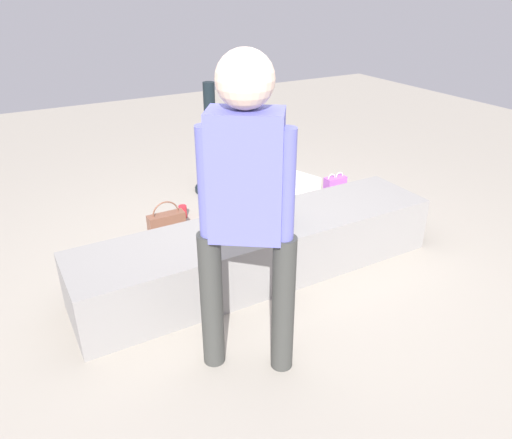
% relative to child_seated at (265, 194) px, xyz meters
% --- Properties ---
extents(ground_plane, '(12.00, 12.00, 0.00)m').
position_rel_child_seated_xyz_m(ground_plane, '(-0.03, -0.01, -0.62)').
color(ground_plane, gray).
extents(concrete_ledge, '(2.63, 0.59, 0.41)m').
position_rel_child_seated_xyz_m(concrete_ledge, '(-0.03, -0.01, -0.42)').
color(concrete_ledge, gray).
rests_on(concrete_ledge, ground_plane).
extents(child_seated, '(0.28, 0.34, 0.48)m').
position_rel_child_seated_xyz_m(child_seated, '(0.00, 0.00, 0.00)').
color(child_seated, '#202E44').
rests_on(child_seated, concrete_ledge).
extents(adult_standing, '(0.43, 0.37, 1.68)m').
position_rel_child_seated_xyz_m(adult_standing, '(-0.55, -0.76, 0.39)').
color(adult_standing, '#363734').
rests_on(adult_standing, ground_plane).
extents(cake_plate, '(0.22, 0.22, 0.07)m').
position_rel_child_seated_xyz_m(cake_plate, '(-0.25, 0.07, -0.19)').
color(cake_plate, '#4CA5D8').
rests_on(cake_plate, concrete_ledge).
extents(gift_bag, '(0.20, 0.09, 0.35)m').
position_rel_child_seated_xyz_m(gift_bag, '(1.11, 0.62, -0.46)').
color(gift_bag, '#B259BF').
rests_on(gift_bag, ground_plane).
extents(railing_post, '(0.36, 0.36, 1.07)m').
position_rel_child_seated_xyz_m(railing_post, '(0.32, 1.57, -0.22)').
color(railing_post, black).
rests_on(railing_post, ground_plane).
extents(water_bottle_near_gift, '(0.06, 0.06, 0.24)m').
position_rel_child_seated_xyz_m(water_bottle_near_gift, '(0.83, 1.23, -0.51)').
color(water_bottle_near_gift, silver).
rests_on(water_bottle_near_gift, ground_plane).
extents(water_bottle_far_side, '(0.06, 0.06, 0.21)m').
position_rel_child_seated_xyz_m(water_bottle_far_side, '(0.90, 0.44, -0.52)').
color(water_bottle_far_side, silver).
rests_on(water_bottle_far_side, ground_plane).
extents(party_cup_red, '(0.07, 0.07, 0.11)m').
position_rel_child_seated_xyz_m(party_cup_red, '(-0.18, 1.13, -0.57)').
color(party_cup_red, red).
rests_on(party_cup_red, ground_plane).
extents(cake_box_white, '(0.39, 0.41, 0.12)m').
position_rel_child_seated_xyz_m(cake_box_white, '(1.09, 1.16, -0.56)').
color(cake_box_white, white).
rests_on(cake_box_white, ground_plane).
extents(handbag_black_leather, '(0.30, 0.15, 0.35)m').
position_rel_child_seated_xyz_m(handbag_black_leather, '(0.55, 1.08, -0.50)').
color(handbag_black_leather, black).
rests_on(handbag_black_leather, ground_plane).
extents(handbag_brown_canvas, '(0.30, 0.10, 0.32)m').
position_rel_child_seated_xyz_m(handbag_brown_canvas, '(-0.43, 0.86, -0.51)').
color(handbag_brown_canvas, brown).
rests_on(handbag_brown_canvas, ground_plane).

